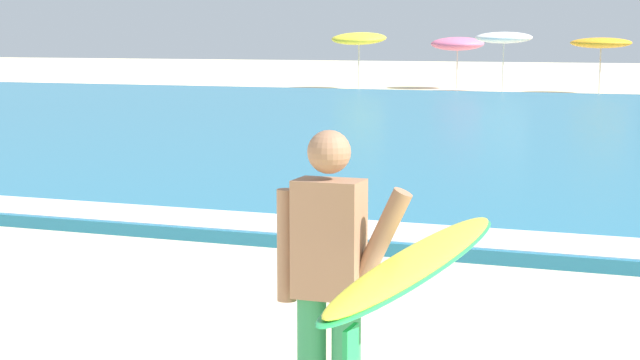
# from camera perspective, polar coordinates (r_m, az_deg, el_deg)

# --- Properties ---
(sea) EXTENTS (120.00, 28.00, 0.14)m
(sea) POSITION_cam_1_polar(r_m,az_deg,el_deg) (24.27, 9.32, 2.87)
(sea) COLOR teal
(sea) RESTS_ON ground
(surf_foam) EXTENTS (120.00, 1.05, 0.01)m
(surf_foam) POSITION_cam_1_polar(r_m,az_deg,el_deg) (11.54, -4.19, -2.26)
(surf_foam) COLOR white
(surf_foam) RESTS_ON sea
(surfer_with_board) EXTENTS (0.95, 3.02, 1.73)m
(surfer_with_board) POSITION_cam_1_polar(r_m,az_deg,el_deg) (5.17, 3.15, -5.01)
(surfer_with_board) COLOR #338E56
(surfer_with_board) RESTS_ON ground
(beach_umbrella_0) EXTENTS (2.22, 2.26, 2.37)m
(beach_umbrella_0) POSITION_cam_1_polar(r_m,az_deg,el_deg) (42.18, 2.16, 7.79)
(beach_umbrella_0) COLOR beige
(beach_umbrella_0) RESTS_ON ground
(beach_umbrella_1) EXTENTS (2.16, 2.18, 2.15)m
(beach_umbrella_1) POSITION_cam_1_polar(r_m,az_deg,el_deg) (42.75, 7.58, 7.45)
(beach_umbrella_1) COLOR beige
(beach_umbrella_1) RESTS_ON ground
(beach_umbrella_2) EXTENTS (2.16, 2.17, 2.33)m
(beach_umbrella_2) POSITION_cam_1_polar(r_m,az_deg,el_deg) (40.18, 10.08, 7.72)
(beach_umbrella_2) COLOR beige
(beach_umbrella_2) RESTS_ON ground
(beach_umbrella_3) EXTENTS (2.24, 2.25, 2.10)m
(beach_umbrella_3) POSITION_cam_1_polar(r_m,az_deg,el_deg) (40.10, 15.21, 7.29)
(beach_umbrella_3) COLOR beige
(beach_umbrella_3) RESTS_ON ground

